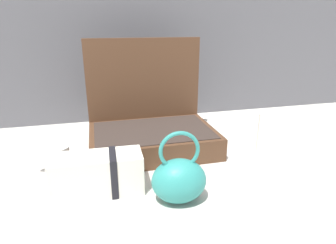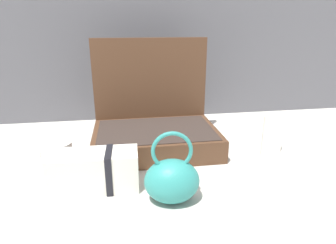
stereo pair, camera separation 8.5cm
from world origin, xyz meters
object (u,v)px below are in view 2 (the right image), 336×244
open_suitcase (154,126)px  teal_pouch_handbag (172,179)px  cream_toiletry_bag (96,171)px  coffee_mug (60,154)px  info_card_left (272,135)px

open_suitcase → teal_pouch_handbag: size_ratio=2.27×
teal_pouch_handbag → cream_toiletry_bag: size_ratio=0.80×
open_suitcase → cream_toiletry_bag: size_ratio=1.82×
teal_pouch_handbag → coffee_mug: size_ratio=1.82×
open_suitcase → info_card_left: 0.46m
open_suitcase → info_card_left: (0.44, -0.15, -0.01)m
open_suitcase → info_card_left: bearing=-19.4°
coffee_mug → cream_toiletry_bag: bearing=-51.2°
open_suitcase → info_card_left: open_suitcase is taller
cream_toiletry_bag → info_card_left: 0.67m
open_suitcase → coffee_mug: size_ratio=4.14×
open_suitcase → coffee_mug: 0.38m
coffee_mug → info_card_left: info_card_left is taller
teal_pouch_handbag → coffee_mug: teal_pouch_handbag is taller
cream_toiletry_bag → coffee_mug: bearing=128.8°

